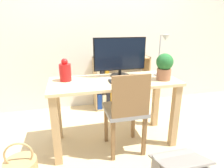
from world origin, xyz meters
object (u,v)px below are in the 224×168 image
(chair, at_px, (126,109))
(bookshelf, at_px, (113,88))
(vase, at_px, (65,71))
(potted_plant, at_px, (164,66))
(monitor, at_px, (120,56))
(desk_lamp, at_px, (162,51))
(keyboard, at_px, (126,80))

(chair, bearing_deg, bookshelf, 82.79)
(chair, xyz_separation_m, bookshelf, (0.14, 1.14, -0.17))
(vase, distance_m, potted_plant, 1.02)
(monitor, height_order, desk_lamp, desk_lamp)
(keyboard, xyz_separation_m, vase, (-0.60, 0.16, 0.09))
(potted_plant, bearing_deg, desk_lamp, 76.29)
(keyboard, relative_size, vase, 1.51)
(monitor, xyz_separation_m, chair, (-0.03, -0.35, -0.48))
(monitor, relative_size, potted_plant, 2.10)
(monitor, xyz_separation_m, potted_plant, (0.41, -0.25, -0.08))
(monitor, distance_m, desk_lamp, 0.46)
(keyboard, height_order, vase, vase)
(monitor, bearing_deg, bookshelf, 81.86)
(desk_lamp, relative_size, potted_plant, 1.65)
(keyboard, distance_m, potted_plant, 0.42)
(potted_plant, distance_m, chair, 0.60)
(vase, height_order, bookshelf, vase)
(vase, height_order, desk_lamp, desk_lamp)
(desk_lamp, xyz_separation_m, chair, (-0.46, -0.23, -0.53))
(monitor, height_order, potted_plant, monitor)
(keyboard, distance_m, bookshelf, 1.09)
(desk_lamp, bearing_deg, monitor, 164.67)
(vase, bearing_deg, desk_lamp, -4.29)
(monitor, bearing_deg, potted_plant, -31.35)
(monitor, bearing_deg, vase, -175.88)
(chair, bearing_deg, potted_plant, 12.62)
(desk_lamp, distance_m, potted_plant, 0.19)
(monitor, bearing_deg, chair, -94.40)
(desk_lamp, bearing_deg, keyboard, -168.92)
(monitor, height_order, chair, monitor)
(vase, distance_m, bookshelf, 1.21)
(monitor, distance_m, chair, 0.59)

